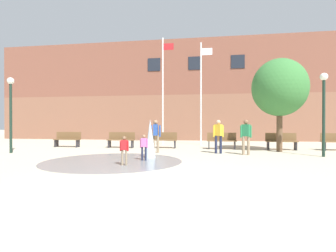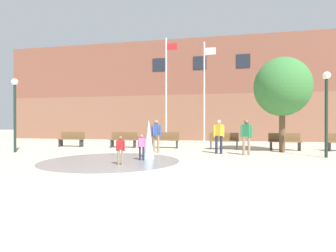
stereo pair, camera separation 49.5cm
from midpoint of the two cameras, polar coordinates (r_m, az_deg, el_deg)
The scene contains 18 objects.
ground_plane at distance 5.69m, azimuth -3.81°, elevation -13.73°, with size 100.00×100.00×0.00m, color #BCB299.
library_building at distance 25.25m, azimuth 8.00°, elevation 7.09°, with size 36.00×6.05×8.64m.
splash_fountain at distance 10.48m, azimuth -5.96°, elevation -4.56°, with size 5.17×5.17×1.59m.
park_bench_far_left at distance 17.11m, azimuth -19.48°, elevation -2.65°, with size 1.60×0.44×0.91m.
park_bench_left_of_flagpoles at distance 15.68m, azimuth -8.74°, elevation -2.91°, with size 1.60×0.44×0.91m.
park_bench_center at distance 15.25m, azimuth 0.32°, elevation -3.00°, with size 1.60×0.44×0.91m.
park_bench_under_right_flagpole at distance 14.82m, azimuth 12.99°, elevation -3.11°, with size 1.60×0.44×0.91m.
park_bench_near_trashcan at distance 15.26m, azimuth 24.92°, elevation -3.04°, with size 1.60×0.44×0.91m.
child_in_fountain at distance 8.97m, azimuth -8.76°, elevation -4.77°, with size 0.31×0.13×0.99m.
adult_watching at distance 12.22m, azimuth 17.81°, elevation -1.74°, with size 0.50×0.35×1.59m.
child_running at distance 10.06m, azimuth -4.36°, elevation -4.21°, with size 0.31×0.14×0.99m.
teen_by_trashcan at distance 12.75m, azimuth -1.50°, elevation -1.63°, with size 0.50×0.35×1.59m.
adult_in_red at distance 12.53m, azimuth 12.12°, elevation -1.67°, with size 0.50×0.37×1.59m.
flagpole_left at distance 18.12m, azimuth 0.49°, elevation 8.36°, with size 0.80×0.10×7.30m.
flagpole_right at distance 17.79m, azimuth 8.81°, elevation 7.76°, with size 0.80×0.10×6.85m.
lamp_post_left_lane at distance 14.78m, azimuth -29.56°, elevation 4.24°, with size 0.32×0.32×3.62m.
lamp_post_right_lane at distance 12.85m, azimuth 32.18°, elevation 4.67°, with size 0.32×0.32×3.56m.
street_tree_near_building at distance 14.39m, azimuth 24.53°, elevation 7.71°, with size 2.73×2.73×4.69m.
Camera 2 is at (1.68, -5.29, 1.39)m, focal length 28.00 mm.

